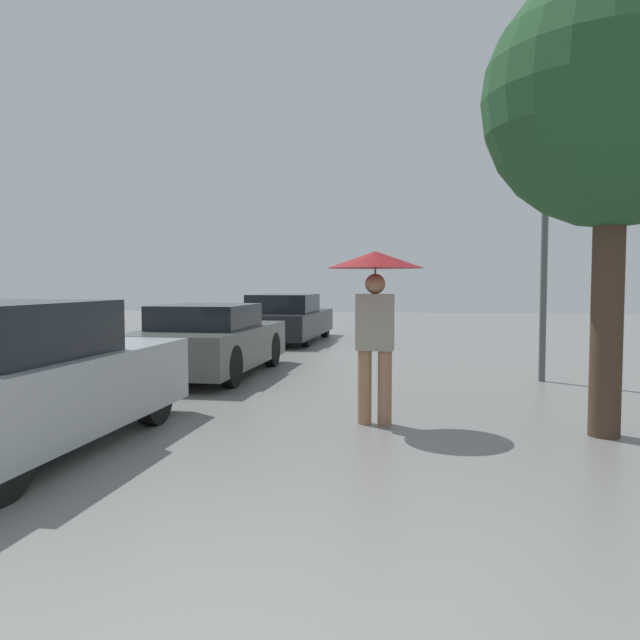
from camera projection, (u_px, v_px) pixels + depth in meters
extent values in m
cylinder|color=#9E7051|center=(365.00, 387.00, 6.78)|extent=(0.15, 0.15, 0.81)
cylinder|color=#9E7051|center=(385.00, 387.00, 6.74)|extent=(0.15, 0.15, 0.81)
cube|color=gray|center=(375.00, 322.00, 6.71)|extent=(0.40, 0.24, 0.61)
sphere|color=#9E7051|center=(375.00, 284.00, 6.69)|extent=(0.22, 0.22, 0.22)
cylinder|color=#515456|center=(375.00, 298.00, 6.70)|extent=(0.02, 0.02, 0.64)
cone|color=maroon|center=(375.00, 260.00, 6.67)|extent=(1.04, 1.04, 0.18)
cube|color=#9EA3A8|center=(11.00, 394.00, 5.67)|extent=(1.81, 3.99, 0.70)
cylinder|color=black|center=(19.00, 390.00, 7.03)|extent=(0.18, 0.64, 0.64)
cylinder|color=black|center=(154.00, 395.00, 6.75)|extent=(0.18, 0.64, 0.64)
cube|color=#4C514C|center=(210.00, 346.00, 10.41)|extent=(1.66, 3.85, 0.62)
cube|color=black|center=(206.00, 316.00, 10.19)|extent=(1.41, 1.73, 0.38)
cylinder|color=black|center=(194.00, 348.00, 11.72)|extent=(0.18, 0.62, 0.62)
cylinder|color=black|center=(272.00, 349.00, 11.46)|extent=(0.18, 0.62, 0.62)
cylinder|color=black|center=(136.00, 364.00, 9.38)|extent=(0.18, 0.62, 0.62)
cylinder|color=black|center=(231.00, 366.00, 9.12)|extent=(0.18, 0.62, 0.62)
cube|color=black|center=(286.00, 323.00, 16.40)|extent=(1.81, 4.46, 0.60)
cube|color=black|center=(284.00, 303.00, 16.15)|extent=(1.54, 2.01, 0.46)
cylinder|color=black|center=(269.00, 325.00, 17.91)|extent=(0.18, 0.62, 0.62)
cylinder|color=black|center=(325.00, 326.00, 17.63)|extent=(0.18, 0.62, 0.62)
cylinder|color=black|center=(240.00, 333.00, 15.19)|extent=(0.18, 0.62, 0.62)
cylinder|color=black|center=(306.00, 334.00, 14.91)|extent=(0.18, 0.62, 0.62)
cylinder|color=#473323|center=(607.00, 305.00, 6.17)|extent=(0.31, 0.31, 2.64)
sphere|color=#234C28|center=(613.00, 98.00, 6.05)|extent=(2.51, 2.51, 2.51)
cylinder|color=#515456|center=(545.00, 243.00, 9.59)|extent=(0.10, 0.10, 4.29)
sphere|color=beige|center=(548.00, 95.00, 9.46)|extent=(0.31, 0.31, 0.31)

